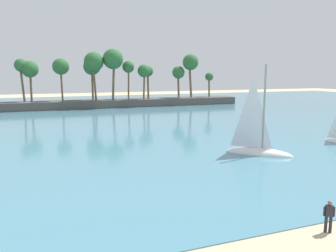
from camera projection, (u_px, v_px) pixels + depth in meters
sea at (75, 115)px, 62.56m from camera, size 220.00×103.89×0.06m
palm_headland at (80, 88)px, 73.67m from camera, size 81.90×6.55×13.39m
person_at_waterline at (329, 216)px, 16.33m from camera, size 0.49×0.34×1.67m
sailboat_toward_headland at (257, 146)px, 32.03m from camera, size 5.99×5.84×9.33m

